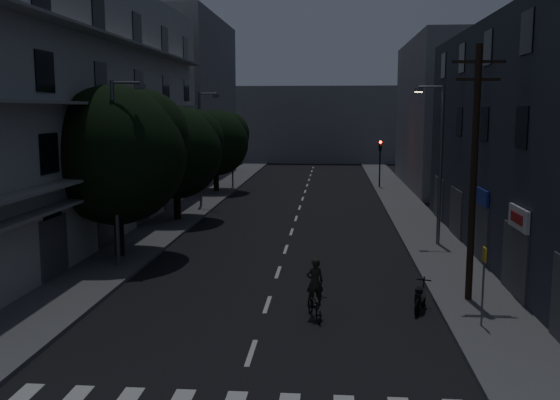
# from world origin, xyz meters

# --- Properties ---
(ground) EXTENTS (160.00, 160.00, 0.00)m
(ground) POSITION_xyz_m (0.00, 25.00, 0.00)
(ground) COLOR black
(ground) RESTS_ON ground
(sidewalk_left) EXTENTS (3.00, 90.00, 0.15)m
(sidewalk_left) POSITION_xyz_m (-7.50, 25.00, 0.07)
(sidewalk_left) COLOR #565659
(sidewalk_left) RESTS_ON ground
(sidewalk_right) EXTENTS (3.00, 90.00, 0.15)m
(sidewalk_right) POSITION_xyz_m (7.50, 25.00, 0.07)
(sidewalk_right) COLOR #565659
(sidewalk_right) RESTS_ON ground
(lane_markings) EXTENTS (0.15, 60.50, 0.01)m
(lane_markings) POSITION_xyz_m (0.00, 31.25, 0.01)
(lane_markings) COLOR beige
(lane_markings) RESTS_ON ground
(building_left) EXTENTS (7.00, 36.00, 14.00)m
(building_left) POSITION_xyz_m (-11.98, 18.00, 6.99)
(building_left) COLOR #ACABA7
(building_left) RESTS_ON ground
(building_right) EXTENTS (6.19, 28.00, 11.00)m
(building_right) POSITION_xyz_m (11.99, 14.00, 5.50)
(building_right) COLOR #282C36
(building_right) RESTS_ON ground
(building_far_left) EXTENTS (6.00, 20.00, 16.00)m
(building_far_left) POSITION_xyz_m (-12.00, 48.00, 8.00)
(building_far_left) COLOR slate
(building_far_left) RESTS_ON ground
(building_far_right) EXTENTS (6.00, 20.00, 13.00)m
(building_far_right) POSITION_xyz_m (12.00, 42.00, 6.50)
(building_far_right) COLOR slate
(building_far_right) RESTS_ON ground
(building_far_end) EXTENTS (24.00, 8.00, 10.00)m
(building_far_end) POSITION_xyz_m (0.00, 70.00, 5.00)
(building_far_end) COLOR slate
(building_far_end) RESTS_ON ground
(tree_near) EXTENTS (6.43, 6.43, 7.93)m
(tree_near) POSITION_xyz_m (-7.57, 13.02, 5.11)
(tree_near) COLOR black
(tree_near) RESTS_ON sidewalk_left
(tree_mid) EXTENTS (5.71, 5.71, 7.02)m
(tree_mid) POSITION_xyz_m (-7.30, 22.96, 4.54)
(tree_mid) COLOR black
(tree_mid) RESTS_ON sidewalk_left
(tree_far) EXTENTS (5.52, 5.52, 6.82)m
(tree_far) POSITION_xyz_m (-7.41, 36.80, 4.42)
(tree_far) COLOR black
(tree_far) RESTS_ON sidewalk_left
(traffic_signal_far_right) EXTENTS (0.28, 0.37, 4.10)m
(traffic_signal_far_right) POSITION_xyz_m (6.49, 40.49, 3.10)
(traffic_signal_far_right) COLOR black
(traffic_signal_far_right) RESTS_ON sidewalk_right
(traffic_signal_far_left) EXTENTS (0.28, 0.37, 4.10)m
(traffic_signal_far_left) POSITION_xyz_m (-6.52, 39.64, 3.10)
(traffic_signal_far_left) COLOR black
(traffic_signal_far_left) RESTS_ON sidewalk_left
(street_lamp_left_near) EXTENTS (1.51, 0.25, 8.00)m
(street_lamp_left_near) POSITION_xyz_m (-6.94, 11.09, 4.60)
(street_lamp_left_near) COLOR #55585C
(street_lamp_left_near) RESTS_ON sidewalk_left
(street_lamp_right) EXTENTS (1.51, 0.25, 8.00)m
(street_lamp_right) POSITION_xyz_m (7.58, 16.81, 4.60)
(street_lamp_right) COLOR slate
(street_lamp_right) RESTS_ON sidewalk_right
(street_lamp_left_far) EXTENTS (1.51, 0.25, 8.00)m
(street_lamp_left_far) POSITION_xyz_m (-6.93, 28.53, 4.60)
(street_lamp_left_far) COLOR #595C61
(street_lamp_left_far) RESTS_ON sidewalk_left
(utility_pole) EXTENTS (1.80, 0.24, 9.00)m
(utility_pole) POSITION_xyz_m (7.22, 7.30, 4.87)
(utility_pole) COLOR black
(utility_pole) RESTS_ON sidewalk_right
(bus_stop_sign) EXTENTS (0.06, 0.35, 2.52)m
(bus_stop_sign) POSITION_xyz_m (7.03, 4.47, 1.89)
(bus_stop_sign) COLOR #595B60
(bus_stop_sign) RESTS_ON sidewalk_right
(motorcycle) EXTENTS (0.74, 1.69, 1.12)m
(motorcycle) POSITION_xyz_m (5.36, 6.23, 0.44)
(motorcycle) COLOR black
(motorcycle) RESTS_ON ground
(cyclist) EXTENTS (1.01, 1.72, 2.06)m
(cyclist) POSITION_xyz_m (1.73, 5.16, 0.69)
(cyclist) COLOR black
(cyclist) RESTS_ON ground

